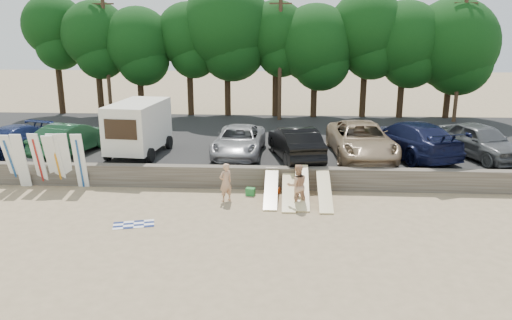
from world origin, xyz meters
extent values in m
plane|color=tan|center=(0.00, 0.00, 0.00)|extent=(120.00, 120.00, 0.00)
cube|color=#6B6356|center=(0.00, 3.00, 0.50)|extent=(44.00, 0.50, 1.00)
cube|color=#282828|center=(0.00, 10.50, 0.35)|extent=(44.00, 14.50, 0.70)
cylinder|color=#382616|center=(-14.28, 17.60, 2.86)|extent=(0.44, 0.44, 4.31)
sphere|color=#134413|center=(-14.28, 17.60, 7.07)|extent=(4.42, 4.42, 4.42)
cylinder|color=#382616|center=(-11.08, 17.03, 2.65)|extent=(0.44, 0.44, 3.90)
sphere|color=#134413|center=(-11.08, 17.03, 6.47)|extent=(4.73, 4.73, 4.73)
cylinder|color=#382616|center=(-8.07, 17.06, 2.48)|extent=(0.44, 0.44, 3.56)
sphere|color=#134413|center=(-8.07, 17.06, 5.96)|extent=(4.92, 4.92, 4.92)
cylinder|color=#382616|center=(-4.54, 17.60, 2.64)|extent=(0.44, 0.44, 3.89)
sphere|color=#134413|center=(-4.54, 17.60, 6.44)|extent=(4.58, 4.58, 4.58)
cylinder|color=#382616|center=(-1.80, 17.60, 2.84)|extent=(0.44, 0.44, 4.28)
sphere|color=#134413|center=(-1.80, 17.60, 7.02)|extent=(6.32, 6.32, 6.32)
cylinder|color=#382616|center=(1.67, 17.60, 2.69)|extent=(0.44, 0.44, 3.97)
sphere|color=#134413|center=(1.67, 17.60, 6.57)|extent=(4.52, 4.52, 4.52)
cylinder|color=#382616|center=(4.44, 17.31, 2.44)|extent=(0.44, 0.44, 3.49)
sphere|color=#134413|center=(4.44, 17.31, 5.86)|extent=(5.48, 5.48, 5.48)
cylinder|color=#382616|center=(7.97, 17.60, 2.77)|extent=(0.44, 0.44, 4.13)
sphere|color=#134413|center=(7.97, 17.60, 6.80)|extent=(5.37, 5.37, 5.37)
cylinder|color=#382616|center=(10.59, 17.44, 2.53)|extent=(0.44, 0.44, 3.65)
sphere|color=#134413|center=(10.59, 17.44, 6.09)|extent=(5.41, 5.41, 5.41)
cylinder|color=#382616|center=(13.88, 17.49, 2.45)|extent=(0.44, 0.44, 3.50)
sphere|color=#134413|center=(13.88, 17.49, 5.87)|extent=(6.22, 6.22, 6.22)
cylinder|color=#473321|center=(-10.00, 16.00, 5.20)|extent=(0.26, 0.26, 9.00)
cube|color=#473321|center=(-10.00, 16.00, 8.50)|extent=(1.50, 0.10, 0.10)
cylinder|color=#473321|center=(2.00, 16.00, 5.20)|extent=(0.26, 0.26, 9.00)
cube|color=#473321|center=(2.00, 16.00, 8.50)|extent=(1.50, 0.10, 0.10)
cylinder|color=#473321|center=(14.00, 16.00, 5.20)|extent=(0.26, 0.26, 9.00)
cube|color=#473321|center=(14.00, 16.00, 8.50)|extent=(1.50, 0.10, 0.10)
cube|color=silver|center=(-5.06, 6.03, 2.23)|extent=(2.53, 4.42, 2.33)
cube|color=black|center=(-5.28, 3.90, 2.45)|extent=(1.58, 0.20, 0.95)
cylinder|color=black|center=(-6.30, 4.77, 1.05)|extent=(0.28, 0.72, 0.70)
cylinder|color=black|center=(-4.09, 4.55, 1.05)|extent=(0.28, 0.72, 0.70)
cylinder|color=black|center=(-6.03, 7.51, 1.05)|extent=(0.28, 0.72, 0.70)
cylinder|color=black|center=(-3.82, 7.29, 1.05)|extent=(0.28, 0.72, 0.70)
imported|color=#16214E|center=(-11.71, 5.41, 1.42)|extent=(3.30, 5.31, 1.44)
imported|color=#153C21|center=(-8.62, 6.03, 1.50)|extent=(2.87, 5.13, 1.60)
imported|color=gray|center=(0.06, 6.26, 1.42)|extent=(2.60, 5.29, 1.45)
imported|color=black|center=(2.93, 5.54, 1.53)|extent=(2.91, 5.31, 1.66)
imported|color=#9A8162|center=(6.26, 6.20, 1.56)|extent=(3.21, 6.36, 1.72)
imported|color=black|center=(8.71, 6.47, 1.60)|extent=(4.71, 6.71, 1.80)
imported|color=#4C4F51|center=(12.19, 6.35, 1.57)|extent=(3.63, 5.48, 1.73)
cube|color=white|center=(-9.97, 2.56, 1.25)|extent=(0.54, 0.84, 2.50)
cube|color=white|center=(-9.42, 2.39, 1.28)|extent=(0.54, 0.61, 2.56)
cube|color=white|center=(-8.70, 2.59, 1.28)|extent=(0.56, 0.65, 2.56)
cube|color=white|center=(-8.07, 2.60, 1.25)|extent=(0.58, 0.89, 2.50)
cube|color=white|center=(-7.86, 2.61, 1.28)|extent=(0.56, 0.66, 2.55)
cube|color=white|center=(-7.50, 2.64, 1.28)|extent=(0.58, 0.66, 2.56)
cube|color=white|center=(-6.76, 2.50, 1.28)|extent=(0.53, 0.55, 2.57)
cube|color=beige|center=(1.86, 1.52, 0.50)|extent=(0.56, 2.87, 1.00)
cube|color=beige|center=(2.62, 1.35, 0.41)|extent=(0.56, 2.92, 0.82)
cube|color=beige|center=(3.17, 1.45, 0.59)|extent=(0.56, 2.81, 1.18)
cube|color=beige|center=(4.10, 1.32, 0.48)|extent=(0.56, 2.88, 0.96)
imported|color=tan|center=(-0.03, 1.21, 0.83)|extent=(0.72, 0.68, 1.65)
imported|color=tan|center=(2.95, 0.77, 0.89)|extent=(1.00, 0.86, 1.77)
cube|color=#248738|center=(0.95, 2.00, 0.16)|extent=(0.43, 0.36, 0.32)
cube|color=#E6541B|center=(2.09, 2.40, 0.11)|extent=(0.35, 0.32, 0.22)
plane|color=white|center=(-3.17, -1.55, 0.01)|extent=(1.84, 1.84, 0.00)
camera|label=1|loc=(2.41, -18.52, 7.26)|focal=35.00mm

